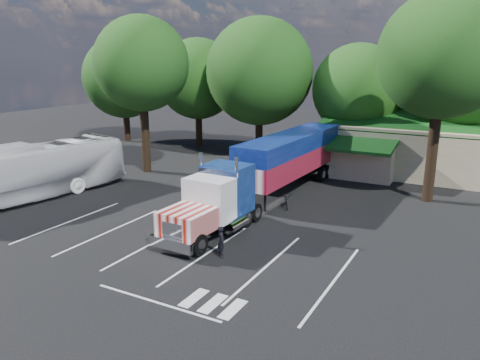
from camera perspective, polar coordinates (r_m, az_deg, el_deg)
The scene contains 14 objects.
ground at distance 29.74m, azimuth -2.97°, elevation -3.63°, with size 120.00×120.00×0.00m, color black.
event_hall at distance 42.43m, azimuth 26.74°, elevation 3.47°, with size 24.20×14.12×5.55m.
tree_row_a at distance 54.80m, azimuth -13.98°, elevation 12.05°, with size 9.00×9.00×11.68m.
tree_row_b at distance 50.27m, azimuth -5.16°, elevation 12.17°, with size 8.40×8.40×11.35m.
tree_row_c at distance 44.85m, azimuth 2.41°, elevation 13.06°, with size 10.00×10.00×13.05m.
tree_row_d at distance 42.98m, azimuth 14.19°, elevation 10.61°, with size 8.00×8.00×10.60m.
tree_row_e at distance 42.06m, azimuth 26.67°, elevation 11.49°, with size 9.60×9.60×12.90m.
tree_near_left at distance 39.28m, azimuth -11.91°, elevation 13.65°, with size 7.60×7.60×12.65m.
tree_near_right at distance 32.67m, azimuth 23.45°, elevation 13.75°, with size 8.00×8.00×13.50m.
semi_truck at distance 31.37m, azimuth 4.28°, elevation 1.93°, with size 3.60×20.56×4.29m.
woman at distance 22.71m, azimuth -2.29°, elevation -7.51°, with size 0.57×0.37×1.56m, color black.
bicycle at distance 30.22m, azimuth 5.73°, elevation -2.40°, with size 0.66×1.88×0.99m, color black.
tour_bus at distance 34.55m, azimuth -24.29°, elevation 0.92°, with size 3.17×13.53×3.77m, color silver.
silver_sedan at distance 39.33m, azimuth 20.13°, elevation 1.15°, with size 1.53×4.39×1.45m, color #A1A3A9.
Camera 1 is at (14.85, -23.99, 9.40)m, focal length 35.00 mm.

